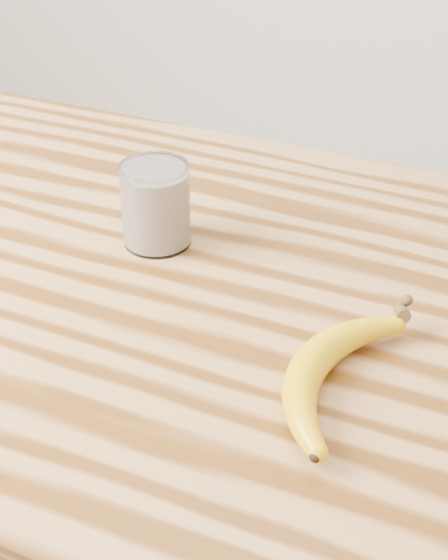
% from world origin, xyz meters
% --- Properties ---
extents(table, '(1.20, 0.80, 0.90)m').
position_xyz_m(table, '(0.00, 0.00, 0.77)').
color(table, '#9D6D3E').
rests_on(table, ground).
extents(smoothie_glass, '(0.09, 0.09, 0.11)m').
position_xyz_m(smoothie_glass, '(-0.09, 0.05, 0.95)').
color(smoothie_glass, white).
rests_on(smoothie_glass, table).
extents(banana, '(0.14, 0.32, 0.04)m').
position_xyz_m(banana, '(0.17, -0.12, 0.92)').
color(banana, '#C99409').
rests_on(banana, table).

